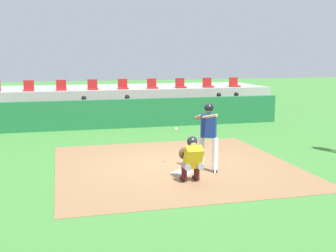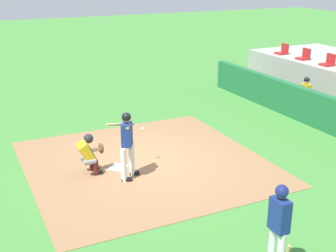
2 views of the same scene
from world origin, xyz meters
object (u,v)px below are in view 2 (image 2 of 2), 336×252
at_px(catcher_crouched, 90,152).
at_px(stadium_seat_2, 328,62).
at_px(stadium_seat_0, 283,51).
at_px(stadium_seat_1, 304,56).
at_px(on_deck_batter, 279,225).
at_px(batter_at_plate, 127,141).
at_px(dugout_player_0, 303,93).
at_px(home_plate, 119,167).

relative_size(catcher_crouched, stadium_seat_2, 3.91).
distance_m(stadium_seat_0, stadium_seat_1, 1.44).
xyz_separation_m(catcher_crouched, on_deck_batter, (5.52, 1.76, 0.41)).
xyz_separation_m(batter_at_plate, stadium_seat_1, (-5.03, 10.16, 0.50)).
bearing_deg(stadium_seat_2, stadium_seat_1, 180.00).
xyz_separation_m(dugout_player_0, stadium_seat_0, (-3.80, 2.03, 0.86)).
distance_m(batter_at_plate, stadium_seat_1, 11.35).
height_order(home_plate, batter_at_plate, batter_at_plate).
bearing_deg(on_deck_batter, dugout_player_0, 136.23).
bearing_deg(home_plate, stadium_seat_0, 119.58).
relative_size(batter_at_plate, catcher_crouched, 0.96).
height_order(catcher_crouched, on_deck_batter, on_deck_batter).
bearing_deg(stadium_seat_2, home_plate, -74.16).
distance_m(dugout_player_0, stadium_seat_0, 4.40).
height_order(home_plate, on_deck_batter, on_deck_batter).
xyz_separation_m(home_plate, catcher_crouched, (-0.01, -0.78, 0.59)).
xyz_separation_m(on_deck_batter, stadium_seat_0, (-11.28, 9.20, 0.51)).
xyz_separation_m(home_plate, stadium_seat_1, (-4.33, 10.18, 1.51)).
height_order(dugout_player_0, stadium_seat_1, stadium_seat_1).
height_order(dugout_player_0, stadium_seat_2, stadium_seat_2).
distance_m(batter_at_plate, stadium_seat_0, 12.06).
bearing_deg(on_deck_batter, batter_at_plate, -168.76).
height_order(on_deck_batter, stadium_seat_1, stadium_seat_1).
bearing_deg(stadium_seat_0, on_deck_batter, -39.20).
bearing_deg(batter_at_plate, catcher_crouched, -131.26).
bearing_deg(batter_at_plate, stadium_seat_2, 109.42).
height_order(home_plate, catcher_crouched, catcher_crouched).
relative_size(stadium_seat_1, stadium_seat_2, 1.00).
bearing_deg(dugout_player_0, home_plate, -76.35).
distance_m(home_plate, dugout_player_0, 8.41).
relative_size(on_deck_batter, stadium_seat_2, 3.72).
relative_size(on_deck_batter, stadium_seat_0, 3.72).
xyz_separation_m(batter_at_plate, catcher_crouched, (-0.70, -0.80, -0.43)).
distance_m(catcher_crouched, stadium_seat_1, 11.82).
distance_m(home_plate, stadium_seat_2, 10.69).
bearing_deg(home_plate, batter_at_plate, 1.61).
relative_size(catcher_crouched, on_deck_batter, 1.05).
xyz_separation_m(on_deck_batter, dugout_player_0, (-7.48, 7.17, -0.35)).
height_order(dugout_player_0, stadium_seat_0, stadium_seat_0).
xyz_separation_m(batter_at_plate, stadium_seat_2, (-3.58, 10.16, 0.50)).
bearing_deg(stadium_seat_0, catcher_crouched, -62.25).
height_order(home_plate, stadium_seat_0, stadium_seat_0).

